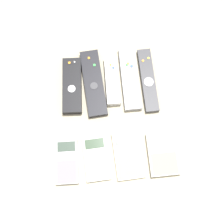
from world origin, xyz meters
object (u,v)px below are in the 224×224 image
Objects in this scene: calculator_1 at (96,159)px; calculator_2 at (128,155)px; remote_1 at (94,83)px; remote_3 at (130,79)px; calculator_3 at (163,154)px; calculator_0 at (67,162)px; remote_2 at (112,81)px; remote_4 at (148,80)px; remote_0 at (72,86)px.

calculator_1 is 0.92× the size of calculator_2.
remote_1 is 0.12m from remote_3.
calculator_2 is 1.13× the size of calculator_3.
calculator_0 is 1.00× the size of calculator_1.
remote_3 is 0.27m from calculator_1.
remote_2 reaches higher than remote_4.
remote_4 is (0.24, -0.00, -0.00)m from remote_0.
remote_4 is (0.06, -0.01, -0.00)m from remote_3.
remote_2 is 0.06m from remote_3.
remote_0 is at bearing 136.28° from calculator_3.
calculator_3 is (0.10, -0.01, 0.00)m from calculator_2.
remote_2 is 0.11m from remote_4.
remote_0 is 0.24m from calculator_1.
calculator_3 is at bearing -73.99° from remote_3.
calculator_2 is (0.15, -0.24, -0.01)m from remote_0.
remote_0 is at bearing -176.81° from remote_2.
calculator_0 is (-0.10, -0.24, -0.00)m from remote_1.
remote_0 reaches higher than remote_4.
remote_0 is 0.28m from calculator_2.
remote_4 reaches higher than calculator_2.
remote_0 is 0.24m from remote_4.
remote_3 is at bearing 4.31° from remote_2.
remote_3 is 1.56× the size of calculator_1.
remote_1 is at bearing 69.91° from calculator_0.
remote_3 is at bearing 50.75° from calculator_0.
remote_2 is 0.29m from calculator_0.
calculator_0 is at bearing 178.62° from calculator_3.
calculator_1 is at bearing -129.20° from remote_4.
remote_2 is at bearing 58.87° from calculator_0.
remote_3 is 1.43× the size of calculator_2.
remote_1 is 0.06m from remote_2.
remote_2 reaches higher than calculator_3.
remote_1 is 1.53× the size of calculator_2.
remote_1 and remote_3 have the same top height.
remote_2 is 0.24m from calculator_2.
remote_0 is 1.27× the size of calculator_2.
remote_4 is 1.45× the size of calculator_2.
calculator_2 is at bearing -1.80° from calculator_1.
remote_4 reaches higher than calculator_1.
remote_2 is 0.75× the size of remote_4.
calculator_0 is at bearing -94.11° from remote_0.
remote_1 reaches higher than calculator_0.
remote_2 is 1.19× the size of calculator_0.
calculator_2 is at bearing -111.80° from remote_4.
calculator_3 reaches higher than calculator_1.
remote_0 is 0.35m from calculator_3.
remote_1 is 1.67× the size of calculator_1.
calculator_0 is (-0.22, -0.24, -0.00)m from remote_3.
remote_1 is 0.17m from remote_4.
calculator_1 is at bearing 177.87° from calculator_3.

